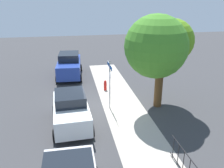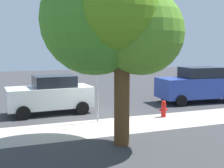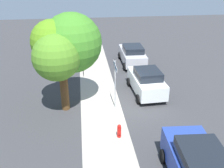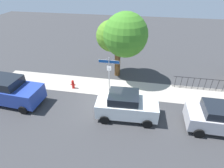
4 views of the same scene
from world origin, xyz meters
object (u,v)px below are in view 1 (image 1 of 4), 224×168
(car_blue, at_px, (69,65))
(car_white, at_px, (71,110))
(shade_tree, at_px, (160,45))
(fire_hydrant, at_px, (105,85))
(street_sign, at_px, (110,76))

(car_blue, xyz_separation_m, car_white, (8.61, -0.02, -0.10))
(shade_tree, height_order, fire_hydrant, shade_tree)
(car_white, bearing_deg, car_blue, 177.18)
(car_blue, bearing_deg, car_white, 3.47)
(street_sign, xyz_separation_m, shade_tree, (0.59, 2.90, 1.87))
(fire_hydrant, bearing_deg, car_white, -28.91)
(street_sign, distance_m, fire_hydrant, 3.67)
(fire_hydrant, bearing_deg, street_sign, -3.59)
(street_sign, xyz_separation_m, fire_hydrant, (-3.16, 0.20, -1.85))
(shade_tree, distance_m, car_white, 6.31)
(car_blue, relative_size, car_white, 1.14)
(shade_tree, bearing_deg, street_sign, -101.48)
(car_blue, bearing_deg, fire_hydrant, 38.22)
(car_white, distance_m, fire_hydrant, 5.51)
(shade_tree, xyz_separation_m, car_white, (1.05, -5.35, -3.17))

